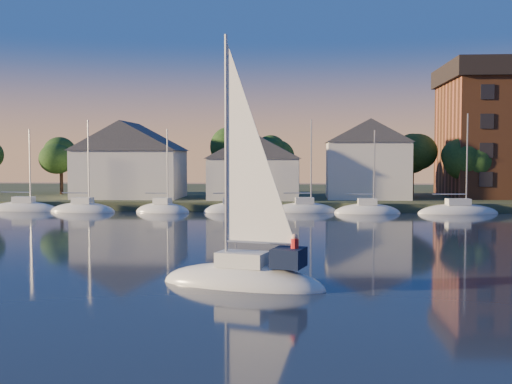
# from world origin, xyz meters

# --- Properties ---
(ground) EXTENTS (260.00, 260.00, 0.00)m
(ground) POSITION_xyz_m (0.00, 0.00, 0.00)
(ground) COLOR black
(ground) RESTS_ON ground
(shoreline_land) EXTENTS (160.00, 50.00, 2.00)m
(shoreline_land) POSITION_xyz_m (0.00, 75.00, 0.00)
(shoreline_land) COLOR #354126
(shoreline_land) RESTS_ON ground
(wooden_dock) EXTENTS (120.00, 3.00, 1.00)m
(wooden_dock) POSITION_xyz_m (0.00, 52.00, 0.00)
(wooden_dock) COLOR brown
(wooden_dock) RESTS_ON ground
(clubhouse_west) EXTENTS (13.65, 9.45, 9.64)m
(clubhouse_west) POSITION_xyz_m (-22.00, 58.00, 5.93)
(clubhouse_west) COLOR silver
(clubhouse_west) RESTS_ON shoreline_land
(clubhouse_centre) EXTENTS (11.55, 8.40, 8.08)m
(clubhouse_centre) POSITION_xyz_m (-6.00, 57.00, 5.13)
(clubhouse_centre) COLOR silver
(clubhouse_centre) RESTS_ON shoreline_land
(clubhouse_east) EXTENTS (10.50, 8.40, 9.80)m
(clubhouse_east) POSITION_xyz_m (8.00, 59.00, 6.00)
(clubhouse_east) COLOR silver
(clubhouse_east) RESTS_ON shoreline_land
(tree_line) EXTENTS (93.40, 5.40, 8.90)m
(tree_line) POSITION_xyz_m (2.00, 63.00, 7.18)
(tree_line) COLOR #352318
(tree_line) RESTS_ON shoreline_land
(moored_fleet) EXTENTS (63.50, 2.40, 12.05)m
(moored_fleet) POSITION_xyz_m (-12.00, 49.00, 0.10)
(moored_fleet) COLOR silver
(moored_fleet) RESTS_ON ground
(hero_sailboat) EXTENTS (8.76, 4.89, 13.17)m
(hero_sailboat) POSITION_xyz_m (-2.73, 8.28, 0.56)
(hero_sailboat) COLOR silver
(hero_sailboat) RESTS_ON ground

